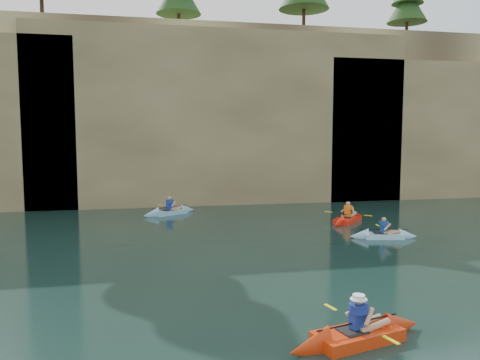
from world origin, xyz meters
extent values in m
cube|color=tan|center=(0.00, 30.00, 6.00)|extent=(70.00, 16.00, 12.00)
cube|color=#97895C|center=(2.00, 22.60, 5.70)|extent=(24.00, 2.40, 11.40)
cube|color=black|center=(-4.00, 21.95, 1.60)|extent=(3.50, 1.00, 3.20)
cube|color=black|center=(10.00, 21.95, 2.25)|extent=(5.00, 1.00, 4.50)
cube|color=red|center=(1.43, 1.57, 0.15)|extent=(2.83, 1.50, 0.31)
cone|color=red|center=(2.67, 1.89, 0.15)|extent=(1.13, 1.02, 0.81)
cone|color=red|center=(0.20, 1.25, 0.15)|extent=(1.13, 1.02, 0.81)
cube|color=black|center=(1.29, 1.53, 0.28)|extent=(0.66, 0.63, 0.04)
cube|color=navy|center=(1.43, 1.57, 0.58)|extent=(0.40, 0.31, 0.51)
sphere|color=tan|center=(1.43, 1.57, 0.95)|extent=(0.22, 0.22, 0.22)
cylinder|color=black|center=(1.43, 1.57, 0.45)|extent=(2.10, 0.58, 0.04)
cube|color=#FFF615|center=(1.19, 2.52, 0.45)|extent=(0.18, 0.43, 0.02)
cube|color=#FFF615|center=(1.68, 0.62, 0.45)|extent=(0.18, 0.43, 0.02)
cylinder|color=white|center=(1.43, 1.57, 0.99)|extent=(0.37, 0.37, 0.10)
cube|color=#95D4F9|center=(7.04, 10.79, 0.13)|extent=(2.35, 1.16, 0.25)
cone|color=#95D4F9|center=(8.07, 10.58, 0.13)|extent=(0.92, 0.84, 0.70)
cone|color=#95D4F9|center=(6.00, 11.01, 0.13)|extent=(0.92, 0.84, 0.70)
cube|color=black|center=(6.89, 10.82, 0.22)|extent=(0.63, 0.54, 0.04)
cube|color=navy|center=(7.04, 10.79, 0.49)|extent=(0.35, 0.26, 0.47)
sphere|color=tan|center=(7.04, 10.79, 0.83)|extent=(0.20, 0.20, 0.20)
cylinder|color=black|center=(7.04, 10.79, 0.39)|extent=(2.02, 0.45, 0.04)
cube|color=#FFF615|center=(7.22, 11.70, 0.39)|extent=(0.16, 0.43, 0.02)
cube|color=#FFF615|center=(6.85, 9.89, 0.39)|extent=(0.16, 0.43, 0.02)
cube|color=red|center=(7.13, 14.67, 0.14)|extent=(2.50, 2.51, 0.29)
cone|color=red|center=(8.04, 15.58, 0.14)|extent=(1.24, 1.24, 0.79)
cone|color=red|center=(6.23, 13.76, 0.14)|extent=(1.24, 1.24, 0.79)
cube|color=black|center=(7.03, 14.56, 0.26)|extent=(0.74, 0.74, 0.04)
cube|color=orange|center=(7.13, 14.67, 0.56)|extent=(0.42, 0.42, 0.53)
sphere|color=tan|center=(7.13, 14.67, 0.94)|extent=(0.22, 0.22, 0.22)
cylinder|color=black|center=(7.13, 14.67, 0.43)|extent=(1.66, 1.67, 0.04)
cube|color=#FFF615|center=(6.38, 15.42, 0.43)|extent=(0.35, 0.35, 0.02)
cube|color=#FFF615|center=(7.89, 13.92, 0.43)|extent=(0.35, 0.35, 0.02)
cube|color=#7EB5D4|center=(-1.74, 18.76, 0.14)|extent=(2.63, 1.98, 0.28)
cone|color=#7EB5D4|center=(-0.69, 19.36, 0.14)|extent=(1.17, 1.12, 0.77)
cone|color=#7EB5D4|center=(-2.79, 18.15, 0.14)|extent=(1.17, 1.12, 0.77)
cube|color=black|center=(-1.87, 18.68, 0.25)|extent=(0.72, 0.69, 0.04)
cube|color=navy|center=(-1.74, 18.76, 0.55)|extent=(0.42, 0.37, 0.51)
sphere|color=tan|center=(-1.74, 18.76, 0.92)|extent=(0.22, 0.22, 0.22)
cylinder|color=black|center=(-1.74, 18.76, 0.42)|extent=(1.98, 1.16, 0.04)
cube|color=#FFF615|center=(-2.26, 19.65, 0.42)|extent=(0.28, 0.40, 0.02)
cube|color=#FFF615|center=(-1.22, 17.86, 0.42)|extent=(0.28, 0.40, 0.02)
camera|label=1|loc=(-3.01, -7.49, 4.50)|focal=35.00mm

